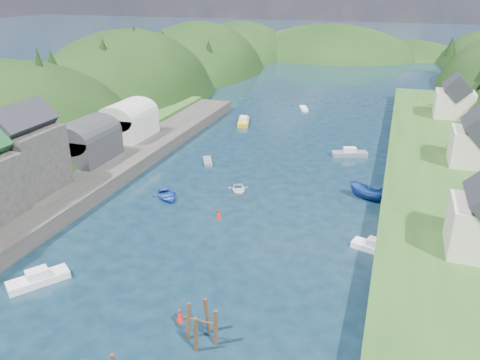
% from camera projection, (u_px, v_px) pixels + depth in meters
% --- Properties ---
extents(ground, '(600.00, 600.00, 0.00)m').
position_uv_depth(ground, '(281.00, 154.00, 78.86)').
color(ground, black).
rests_on(ground, ground).
extents(hillside_left, '(44.00, 245.56, 52.00)m').
position_uv_depth(hillside_left, '(130.00, 133.00, 117.01)').
color(hillside_left, black).
rests_on(hillside_left, ground).
extents(far_hills, '(103.00, 68.00, 44.00)m').
position_uv_depth(far_hills, '(356.00, 82.00, 190.99)').
color(far_hills, black).
rests_on(far_hills, ground).
extents(hill_trees, '(92.22, 149.56, 12.56)m').
position_uv_depth(hill_trees, '(306.00, 72.00, 87.57)').
color(hill_trees, black).
rests_on(hill_trees, ground).
extents(quay_left, '(12.00, 110.00, 2.00)m').
position_uv_depth(quay_left, '(41.00, 202.00, 59.31)').
color(quay_left, '#2D2B28').
rests_on(quay_left, ground).
extents(boat_sheds, '(7.00, 21.00, 7.50)m').
position_uv_depth(boat_sheds, '(108.00, 127.00, 74.82)').
color(boat_sheds, '#2D2D30').
rests_on(boat_sheds, quay_left).
extents(terrace_right, '(16.00, 120.00, 2.40)m').
position_uv_depth(terrace_right, '(446.00, 189.00, 62.33)').
color(terrace_right, '#234719').
rests_on(terrace_right, ground).
extents(right_bank_cottages, '(9.00, 59.24, 8.41)m').
position_uv_depth(right_bank_cottages, '(470.00, 140.00, 66.92)').
color(right_bank_cottages, beige).
rests_on(right_bank_cottages, terrace_right).
extents(piling_cluster_far, '(2.83, 2.68, 3.96)m').
position_uv_depth(piling_cluster_far, '(202.00, 327.00, 37.08)').
color(piling_cluster_far, '#382314').
rests_on(piling_cluster_far, ground).
extents(channel_buoy_near, '(0.70, 0.70, 1.10)m').
position_uv_depth(channel_buoy_near, '(180.00, 316.00, 39.78)').
color(channel_buoy_near, '#AD150D').
rests_on(channel_buoy_near, ground).
extents(channel_buoy_far, '(0.70, 0.70, 1.10)m').
position_uv_depth(channel_buoy_far, '(219.00, 214.00, 57.16)').
color(channel_buoy_far, '#AD150D').
rests_on(channel_buoy_far, ground).
extents(moored_boats, '(38.11, 101.21, 2.06)m').
position_uv_depth(moored_boats, '(245.00, 207.00, 58.92)').
color(moored_boats, white).
rests_on(moored_boats, ground).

